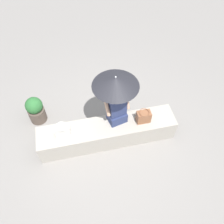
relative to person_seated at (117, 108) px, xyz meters
name	(u,v)px	position (x,y,z in m)	size (l,w,h in m)	color
ground_plane	(108,139)	(-0.22, -0.11, -0.88)	(14.00, 14.00, 0.00)	gray
stone_bench	(107,133)	(-0.22, -0.11, -0.63)	(2.75, 0.54, 0.49)	#A8A093
person_seated	(117,108)	(0.00, 0.00, 0.00)	(0.50, 0.35, 0.90)	navy
parasol	(116,82)	(-0.03, 0.02, 0.66)	(0.81, 0.81, 1.17)	#B7B7BC
handbag_black	(63,131)	(-1.07, -0.14, -0.24)	(0.28, 0.21, 0.31)	silver
tote_bag_canvas	(144,117)	(0.50, -0.13, -0.25)	(0.27, 0.20, 0.28)	brown
planter_near	(36,110)	(-1.62, 0.74, -0.55)	(0.36, 0.36, 0.66)	brown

